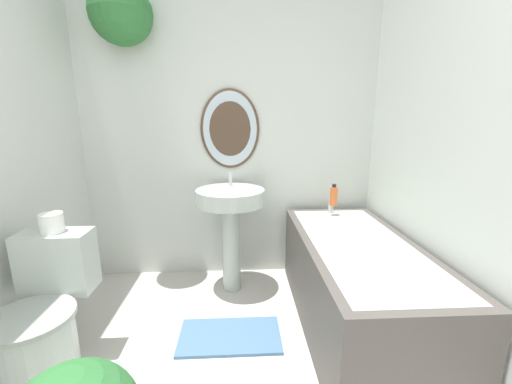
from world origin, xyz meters
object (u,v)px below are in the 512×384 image
object	(u,v)px
bathtub	(356,283)
shampoo_bottle	(334,196)
toilet_paper_roll	(52,223)
pedestal_sink	(230,213)
toilet	(43,325)

from	to	relation	value
bathtub	shampoo_bottle	xyz separation A→B (m)	(-0.00, 0.55, 0.42)
bathtub	toilet_paper_roll	size ratio (longest dim) A/B	13.06
pedestal_sink	shampoo_bottle	size ratio (longest dim) A/B	5.35
toilet	pedestal_sink	size ratio (longest dim) A/B	0.81
pedestal_sink	toilet	bearing A→B (deg)	-136.92
pedestal_sink	bathtub	size ratio (longest dim) A/B	0.61
toilet	toilet_paper_roll	size ratio (longest dim) A/B	6.47
toilet	bathtub	world-z (taller)	toilet
bathtub	pedestal_sink	bearing A→B (deg)	148.41
pedestal_sink	bathtub	distance (m)	0.97
toilet	bathtub	distance (m)	1.70
toilet_paper_roll	bathtub	bearing A→B (deg)	5.35
bathtub	toilet_paper_roll	world-z (taller)	toilet_paper_roll
bathtub	shampoo_bottle	size ratio (longest dim) A/B	8.74
shampoo_bottle	toilet_paper_roll	bearing A→B (deg)	-157.09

